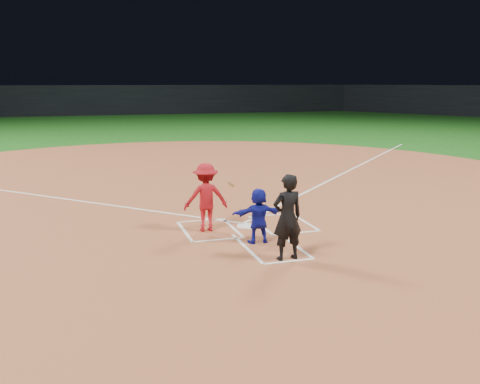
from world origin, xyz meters
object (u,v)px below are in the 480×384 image
object	(u,v)px
home_plate	(247,226)
umpire	(287,217)
catcher	(258,216)
batter_at_plate	(206,197)

from	to	relation	value
home_plate	umpire	size ratio (longest dim) A/B	0.34
home_plate	catcher	world-z (taller)	catcher
home_plate	catcher	bearing A→B (deg)	83.16
umpire	batter_at_plate	bearing A→B (deg)	-73.90
catcher	batter_at_plate	distance (m)	1.62
catcher	umpire	distance (m)	1.31
catcher	batter_at_plate	size ratio (longest dim) A/B	0.76
catcher	umpire	bearing A→B (deg)	99.71
umpire	home_plate	bearing A→B (deg)	-95.99
umpire	batter_at_plate	size ratio (longest dim) A/B	1.07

